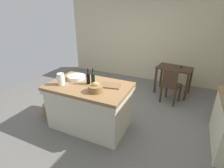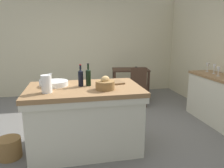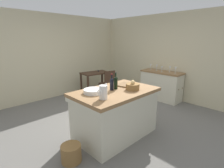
{
  "view_description": "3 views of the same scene",
  "coord_description": "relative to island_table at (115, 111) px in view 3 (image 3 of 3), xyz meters",
  "views": [
    {
      "loc": [
        1.41,
        -3.01,
        2.26
      ],
      "look_at": [
        0.0,
        0.04,
        0.78
      ],
      "focal_mm": 27.77,
      "sensor_mm": 36.0,
      "label": 1
    },
    {
      "loc": [
        -0.45,
        -3.37,
        1.63
      ],
      "look_at": [
        0.28,
        0.17,
        0.79
      ],
      "focal_mm": 34.34,
      "sensor_mm": 36.0,
      "label": 2
    },
    {
      "loc": [
        -2.42,
        -2.61,
        1.84
      ],
      "look_at": [
        0.16,
        0.04,
        0.87
      ],
      "focal_mm": 27.51,
      "sensor_mm": 36.0,
      "label": 3
    }
  ],
  "objects": [
    {
      "name": "wine_glass_far_left",
      "position": [
        2.51,
        0.06,
        0.52
      ],
      "size": [
        0.07,
        0.07,
        0.19
      ],
      "color": "white",
      "rests_on": "side_cabinet"
    },
    {
      "name": "wicker_hamper",
      "position": [
        -1.03,
        -0.07,
        -0.36
      ],
      "size": [
        0.31,
        0.31,
        0.28
      ],
      "primitive_type": "cylinder",
      "color": "olive",
      "rests_on": "ground"
    },
    {
      "name": "wine_glass_middle",
      "position": [
        2.46,
        0.47,
        0.51
      ],
      "size": [
        0.07,
        0.07,
        0.17
      ],
      "color": "white",
      "rests_on": "side_cabinet"
    },
    {
      "name": "wine_glass_far_right",
      "position": [
        2.56,
        0.92,
        0.52
      ],
      "size": [
        0.07,
        0.07,
        0.18
      ],
      "color": "white",
      "rests_on": "side_cabinet"
    },
    {
      "name": "wine_glass_right",
      "position": [
        2.54,
        0.69,
        0.52
      ],
      "size": [
        0.07,
        0.07,
        0.18
      ],
      "color": "white",
      "rests_on": "side_cabinet"
    },
    {
      "name": "bread_basket",
      "position": [
        0.26,
        -0.19,
        0.49
      ],
      "size": [
        0.25,
        0.25,
        0.18
      ],
      "color": "olive",
      "rests_on": "island_table"
    },
    {
      "name": "side_cabinet",
      "position": [
        2.51,
        0.48,
        -0.05
      ],
      "size": [
        0.52,
        1.26,
        0.89
      ],
      "color": "olive",
      "rests_on": "ground"
    },
    {
      "name": "wine_bottle_amber",
      "position": [
        -0.04,
        0.06,
        0.55
      ],
      "size": [
        0.07,
        0.07,
        0.31
      ],
      "color": "black",
      "rests_on": "island_table"
    },
    {
      "name": "writing_desk",
      "position": [
        1.33,
        2.25,
        0.15
      ],
      "size": [
        0.97,
        0.69,
        0.83
      ],
      "color": "#3D281C",
      "rests_on": "ground"
    },
    {
      "name": "ground_plane",
      "position": [
        0.25,
        0.47,
        -0.49
      ],
      "size": [
        6.76,
        6.76,
        0.0
      ],
      "primitive_type": "plane",
      "color": "#66635E"
    },
    {
      "name": "wall_back",
      "position": [
        0.25,
        3.07,
        0.81
      ],
      "size": [
        5.32,
        0.12,
        2.6
      ],
      "primitive_type": "cube",
      "color": "beige",
      "rests_on": "ground"
    },
    {
      "name": "wine_bottle_dark",
      "position": [
        0.07,
        0.06,
        0.55
      ],
      "size": [
        0.07,
        0.07,
        0.32
      ],
      "color": "black",
      "rests_on": "island_table"
    },
    {
      "name": "island_table",
      "position": [
        0.0,
        0.0,
        0.0
      ],
      "size": [
        1.57,
        0.98,
        0.92
      ],
      "color": "olive",
      "rests_on": "ground"
    },
    {
      "name": "pitcher",
      "position": [
        -0.48,
        -0.2,
        0.54
      ],
      "size": [
        0.17,
        0.13,
        0.27
      ],
      "color": "white",
      "rests_on": "island_table"
    },
    {
      "name": "wash_bowl",
      "position": [
        -0.39,
        0.15,
        0.46
      ],
      "size": [
        0.35,
        0.35,
        0.07
      ],
      "primitive_type": "cylinder",
      "color": "white",
      "rests_on": "island_table"
    },
    {
      "name": "wooden_chair",
      "position": [
        1.34,
        1.65,
        0.01
      ],
      "size": [
        0.49,
        0.49,
        0.92
      ],
      "color": "#3D281C",
      "rests_on": "ground"
    },
    {
      "name": "wine_glass_left",
      "position": [
        2.56,
        0.26,
        0.52
      ],
      "size": [
        0.07,
        0.07,
        0.18
      ],
      "color": "white",
      "rests_on": "side_cabinet"
    },
    {
      "name": "wall_right",
      "position": [
        2.85,
        0.47,
        0.81
      ],
      "size": [
        0.12,
        5.2,
        2.6
      ],
      "primitive_type": "cube",
      "color": "beige",
      "rests_on": "ground"
    },
    {
      "name": "cutting_board",
      "position": [
        0.4,
        0.13,
        0.44
      ],
      "size": [
        0.4,
        0.31,
        0.02
      ],
      "primitive_type": "cube",
      "rotation": [
        0.0,
        0.0,
        0.19
      ],
      "color": "brown",
      "rests_on": "island_table"
    }
  ]
}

